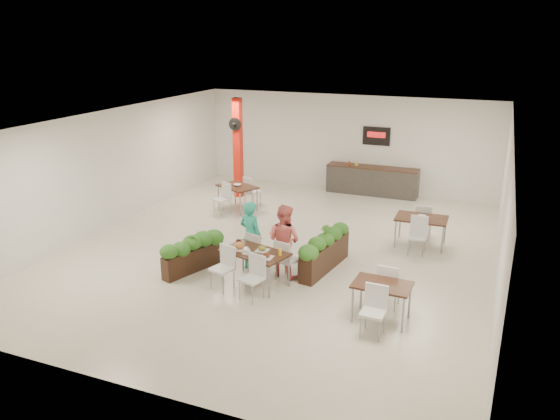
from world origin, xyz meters
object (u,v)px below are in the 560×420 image
at_px(side_table_c, 382,291).
at_px(side_table_b, 421,222).
at_px(main_table, 255,256).
at_px(diner_woman, 284,241).
at_px(diner_man, 251,236).
at_px(side_table_a, 237,190).
at_px(planter_right, 325,249).
at_px(service_counter, 372,180).
at_px(planter_left, 193,251).
at_px(red_column, 238,147).

bearing_deg(side_table_c, side_table_b, 90.51).
height_order(main_table, diner_woman, diner_woman).
height_order(diner_man, side_table_b, diner_man).
height_order(side_table_a, side_table_c, same).
distance_m(diner_man, side_table_a, 4.44).
height_order(planter_right, side_table_c, planter_right).
xyz_separation_m(diner_woman, planter_right, (0.75, 0.63, -0.31)).
bearing_deg(side_table_a, service_counter, 67.74).
distance_m(side_table_a, side_table_b, 5.64).
bearing_deg(service_counter, diner_woman, -92.97).
bearing_deg(diner_man, service_counter, -84.17).
bearing_deg(side_table_a, diner_woman, -27.03).
bearing_deg(diner_woman, side_table_a, -36.46).
xyz_separation_m(service_counter, diner_woman, (-0.36, -7.01, 0.33)).
relative_size(service_counter, side_table_c, 1.83).
xyz_separation_m(main_table, planter_left, (-1.58, 0.10, -0.15)).
bearing_deg(service_counter, side_table_b, -61.98).
bearing_deg(planter_left, side_table_a, 103.34).
bearing_deg(side_table_b, service_counter, 117.18).
relative_size(main_table, side_table_b, 1.16).
relative_size(red_column, side_table_c, 1.96).
bearing_deg(planter_right, planter_left, -156.76).
bearing_deg(diner_woman, service_counter, -77.72).
distance_m(service_counter, side_table_c, 8.45).
bearing_deg(red_column, diner_man, -61.16).
xyz_separation_m(main_table, diner_woman, (0.41, 0.65, 0.18)).
bearing_deg(main_table, planter_right, 47.72).
height_order(red_column, planter_right, red_column).
xyz_separation_m(red_column, diner_woman, (3.63, -5.15, -0.82)).
height_order(diner_woman, side_table_a, diner_woman).
height_order(red_column, planter_left, red_column).
relative_size(service_counter, diner_woman, 1.83).
bearing_deg(side_table_a, diner_man, -35.16).
relative_size(planter_right, side_table_b, 1.24).
bearing_deg(side_table_c, planter_right, 134.82).
bearing_deg(red_column, side_table_c, -46.30).
bearing_deg(service_counter, main_table, -95.77).
bearing_deg(planter_left, diner_woman, 15.49).
bearing_deg(red_column, service_counter, 25.00).
distance_m(service_counter, planter_right, 6.40).
distance_m(red_column, diner_man, 5.93).
bearing_deg(side_table_c, side_table_a, 139.50).
bearing_deg(diner_man, side_table_c, 175.02).
relative_size(main_table, diner_man, 1.16).
height_order(diner_woman, side_table_c, diner_woman).
xyz_separation_m(diner_man, side_table_a, (-2.23, 3.84, -0.18)).
xyz_separation_m(red_column, side_table_a, (0.60, -1.31, -1.02)).
xyz_separation_m(red_column, service_counter, (4.00, 1.86, -1.15)).
bearing_deg(diner_man, side_table_a, -44.59).
xyz_separation_m(diner_woman, planter_left, (-1.99, -0.55, -0.34)).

